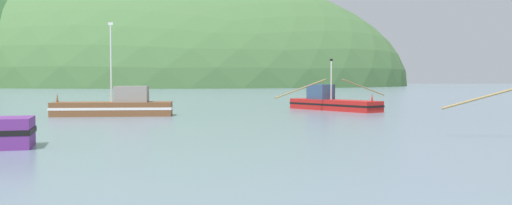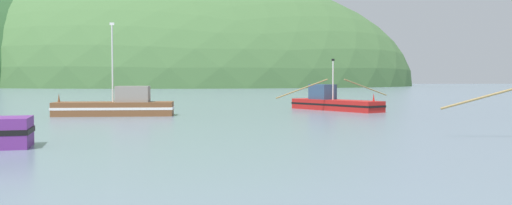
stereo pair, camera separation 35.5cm
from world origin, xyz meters
TOP-DOWN VIEW (x-y plane):
  - hill_far_right at (-27.99, 228.67)m, footprint 196.77×157.42m
  - fishing_boat_red at (11.38, 43.93)m, footprint 11.60×9.42m
  - fishing_boat_brown at (-7.01, 36.42)m, footprint 9.55×3.23m

SIDE VIEW (x-z plane):
  - hill_far_right at x=-27.99m, z-range -46.38..46.38m
  - fishing_boat_red at x=11.38m, z-range -1.69..3.11m
  - fishing_boat_brown at x=-7.01m, z-range -2.93..4.47m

